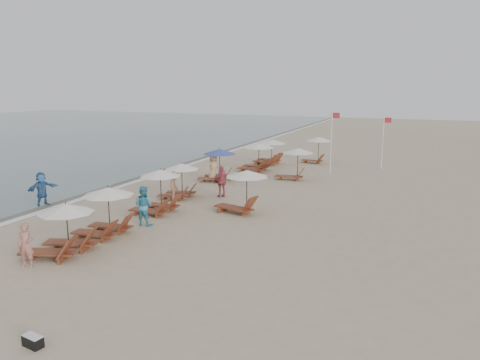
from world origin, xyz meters
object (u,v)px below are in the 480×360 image
at_px(lounger_station_6, 269,152).
at_px(beachgoer_far_b, 213,167).
at_px(inland_station_1, 294,160).
at_px(waterline_walker, 42,189).
at_px(beachgoer_near, 26,245).
at_px(inland_station_0, 240,188).
at_px(duffel_bag, 33,341).
at_px(beachgoer_far_a, 222,181).
at_px(inland_station_2, 316,146).
at_px(beachgoer_mid_b, 174,187).
at_px(lounger_station_0, 62,231).
at_px(lounger_station_4, 217,164).
at_px(lounger_station_1, 105,212).
at_px(lounger_station_3, 179,180).
at_px(beachgoer_mid_a, 144,206).
at_px(lounger_station_5, 256,157).
at_px(flag_pole_near, 332,139).
at_px(lounger_station_2, 157,193).

xyz_separation_m(lounger_station_6, beachgoer_far_b, (-1.25, -8.03, -0.12)).
bearing_deg(inland_station_1, waterline_walker, -131.32).
bearing_deg(beachgoer_near, inland_station_0, 45.80).
bearing_deg(inland_station_0, duffel_bag, -90.05).
bearing_deg(beachgoer_near, beachgoer_far_a, 60.72).
distance_m(inland_station_2, beachgoer_mid_b, 16.76).
bearing_deg(lounger_station_0, inland_station_2, 81.06).
bearing_deg(lounger_station_4, duffel_bag, -77.32).
xyz_separation_m(inland_station_2, beachgoer_far_b, (-4.75, -10.12, -0.50)).
bearing_deg(lounger_station_0, waterline_walker, 140.24).
bearing_deg(lounger_station_1, lounger_station_3, 94.02).
bearing_deg(beachgoer_mid_b, beachgoer_mid_a, 172.18).
xyz_separation_m(lounger_station_5, duffel_bag, (3.49, -25.05, -0.92)).
relative_size(lounger_station_0, beachgoer_far_b, 1.42).
height_order(lounger_station_6, flag_pole_near, flag_pole_near).
distance_m(duffel_bag, flag_pole_near, 26.17).
relative_size(lounger_station_2, waterline_walker, 1.36).
distance_m(beachgoer_far_b, waterline_walker, 11.18).
relative_size(inland_station_1, waterline_walker, 1.44).
xyz_separation_m(lounger_station_0, lounger_station_6, (0.45, 23.06, 0.13)).
relative_size(lounger_station_6, waterline_walker, 1.51).
height_order(lounger_station_6, inland_station_0, inland_station_0).
xyz_separation_m(lounger_station_0, inland_station_2, (3.95, 25.14, 0.51)).
distance_m(inland_station_0, inland_station_1, 9.35).
height_order(lounger_station_6, inland_station_1, inland_station_1).
height_order(inland_station_1, beachgoer_near, inland_station_1).
relative_size(inland_station_2, flag_pole_near, 0.54).
distance_m(beachgoer_mid_a, waterline_walker, 7.24).
bearing_deg(inland_station_2, beachgoer_far_a, -99.01).
height_order(lounger_station_6, waterline_walker, lounger_station_6).
bearing_deg(flag_pole_near, lounger_station_6, 156.68).
xyz_separation_m(lounger_station_5, waterline_walker, (-7.06, -14.26, -0.14)).
relative_size(lounger_station_5, inland_station_1, 1.04).
bearing_deg(lounger_station_1, lounger_station_6, 88.83).
bearing_deg(lounger_station_5, waterline_walker, -116.34).
height_order(lounger_station_4, beachgoer_far_a, lounger_station_4).
xyz_separation_m(inland_station_0, beachgoer_far_b, (-4.84, 6.77, -0.34)).
distance_m(lounger_station_0, flag_pole_near, 21.57).
xyz_separation_m(lounger_station_2, inland_station_2, (3.84, 18.61, 0.39)).
xyz_separation_m(lounger_station_4, beachgoer_mid_b, (0.32, -6.25, -0.26)).
bearing_deg(lounger_station_6, duffel_bag, -82.82).
height_order(lounger_station_3, flag_pole_near, flag_pole_near).
xyz_separation_m(lounger_station_6, inland_station_1, (3.75, -5.45, 0.32)).
relative_size(beachgoer_near, beachgoer_mid_a, 0.87).
height_order(inland_station_1, inland_station_2, same).
xyz_separation_m(lounger_station_1, lounger_station_3, (-0.51, 7.31, -0.02)).
bearing_deg(waterline_walker, inland_station_0, -60.34).
bearing_deg(beachgoer_near, lounger_station_1, 65.03).
relative_size(beachgoer_mid_b, waterline_walker, 0.95).
relative_size(lounger_station_3, beachgoer_far_a, 1.25).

